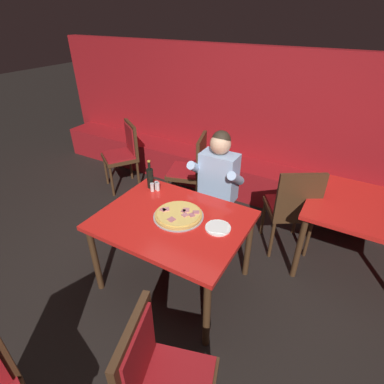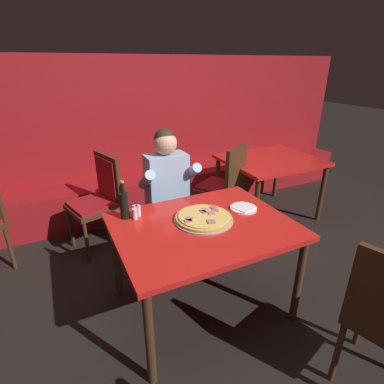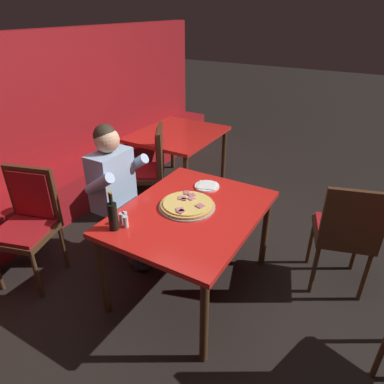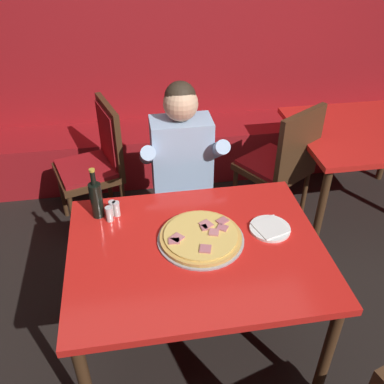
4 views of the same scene
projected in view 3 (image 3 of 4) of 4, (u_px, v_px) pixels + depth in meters
name	position (u px, v px, depth m)	size (l,w,h in m)	color
ground_plane	(191.00, 285.00, 2.93)	(24.00, 24.00, 0.00)	black
booth_wall_panel	(4.00, 136.00, 3.44)	(6.80, 0.16, 1.90)	maroon
booth_bench	(40.00, 206.00, 3.64)	(6.46, 0.48, 0.46)	maroon
main_dining_table	(191.00, 219.00, 2.61)	(1.25, 0.97, 0.75)	#422816
pizza	(187.00, 205.00, 2.61)	(0.43, 0.43, 0.05)	#9E9EA3
plate_white_paper	(207.00, 186.00, 2.90)	(0.21, 0.21, 0.02)	white
beer_bottle	(113.00, 215.00, 2.31)	(0.07, 0.07, 0.29)	black
shaker_parmesan	(122.00, 219.00, 2.40)	(0.04, 0.04, 0.09)	silver
shaker_oregano	(125.00, 218.00, 2.41)	(0.04, 0.04, 0.09)	silver
shaker_red_pepper_flakes	(126.00, 222.00, 2.36)	(0.04, 0.04, 0.09)	silver
diner_seated_blue_shirt	(120.00, 190.00, 2.95)	(0.53, 0.53, 1.27)	black
dining_chair_far_left	(28.00, 218.00, 2.81)	(0.55, 0.55, 0.98)	#422816
dining_chair_far_right	(150.00, 166.00, 3.69)	(0.61, 0.61, 1.01)	#422816
dining_chair_near_right	(346.00, 229.00, 2.64)	(0.55, 0.55, 0.99)	#422816
background_dining_table	(178.00, 139.00, 4.19)	(1.09, 0.93, 0.75)	#422816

